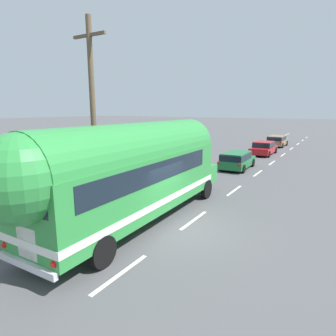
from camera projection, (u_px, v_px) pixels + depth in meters
name	position (u px, v px, depth m)	size (l,w,h in m)	color
ground_plane	(182.00, 229.00, 11.38)	(300.00, 300.00, 0.00)	#4C4C4F
lane_markings	(227.00, 167.00, 23.48)	(3.99, 80.00, 0.01)	silver
utility_pole	(93.00, 114.00, 12.78)	(1.80, 0.24, 8.50)	brown
painted_bus	(131.00, 170.00, 11.31)	(2.76, 12.46, 4.12)	#2D8C3D
car_lead	(237.00, 159.00, 22.67)	(2.02, 4.33, 1.37)	#196633
car_second	(264.00, 147.00, 30.00)	(2.02, 4.72, 1.37)	#A5191E
car_third	(277.00, 140.00, 36.59)	(2.07, 4.35, 1.37)	olive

